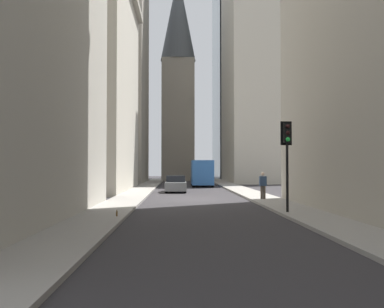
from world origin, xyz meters
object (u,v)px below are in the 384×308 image
object	(u,v)px
traffic_light_foreground	(287,145)
discarded_bottle	(117,214)
delivery_truck	(202,173)
hatchback_grey	(176,184)
pedestrian	(263,184)

from	to	relation	value
traffic_light_foreground	discarded_bottle	size ratio (longest dim) A/B	15.37
delivery_truck	traffic_light_foreground	size ratio (longest dim) A/B	1.56
delivery_truck	hatchback_grey	world-z (taller)	delivery_truck
delivery_truck	traffic_light_foreground	world-z (taller)	traffic_light_foreground
delivery_truck	discarded_bottle	bearing A→B (deg)	170.00
hatchback_grey	traffic_light_foreground	world-z (taller)	traffic_light_foreground
traffic_light_foreground	hatchback_grey	bearing A→B (deg)	16.53
hatchback_grey	traffic_light_foreground	xyz separation A→B (m)	(-17.45, -5.18, 2.53)
pedestrian	discarded_bottle	xyz separation A→B (m)	(-9.24, 7.97, -0.82)
delivery_truck	pedestrian	size ratio (longest dim) A/B	3.80
pedestrian	discarded_bottle	bearing A→B (deg)	139.24
delivery_truck	pedestrian	world-z (taller)	delivery_truck
delivery_truck	traffic_light_foreground	xyz separation A→B (m)	(-27.79, -2.38, 1.73)
delivery_truck	hatchback_grey	distance (m)	10.74
hatchback_grey	discarded_bottle	size ratio (longest dim) A/B	15.93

